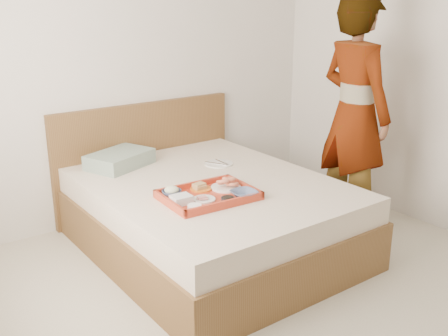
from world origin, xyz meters
TOP-DOWN VIEW (x-y plane):
  - ground at (0.00, 0.00)m, footprint 3.50×4.00m
  - wall_back at (0.00, 2.00)m, footprint 3.50×0.01m
  - bed at (0.02, 1.00)m, footprint 1.65×2.00m
  - headboard at (0.02, 1.97)m, footprint 1.65×0.06m
  - pillow at (-0.34, 1.71)m, footprint 0.57×0.48m
  - tray at (-0.17, 0.73)m, footprint 0.62×0.47m
  - prawn_plate at (0.01, 0.79)m, footprint 0.22×0.22m
  - navy_bowl_big at (0.01, 0.59)m, footprint 0.18×0.18m
  - sauce_dish at (-0.14, 0.57)m, footprint 0.09×0.09m
  - meat_plate at (-0.24, 0.69)m, footprint 0.16×0.16m
  - bread_plate at (-0.14, 0.87)m, footprint 0.15×0.15m
  - salad_bowl at (-0.37, 0.88)m, footprint 0.14×0.14m
  - plastic_tub at (-0.39, 0.73)m, footprint 0.13×0.11m
  - cheese_round at (-0.37, 0.60)m, footprint 0.09×0.09m
  - dinner_plate at (0.31, 1.30)m, footprint 0.25×0.25m
  - person at (1.19, 0.71)m, footprint 0.50×0.71m

SIDE VIEW (x-z plane):
  - ground at x=0.00m, z-range -0.01..0.01m
  - bed at x=0.02m, z-range 0.00..0.53m
  - headboard at x=0.02m, z-range 0.00..0.95m
  - dinner_plate at x=0.31m, z-range 0.53..0.54m
  - meat_plate at x=-0.24m, z-range 0.55..0.56m
  - bread_plate at x=-0.14m, z-range 0.55..0.56m
  - prawn_plate at x=0.01m, z-range 0.55..0.56m
  - tray at x=-0.17m, z-range 0.53..0.58m
  - cheese_round at x=-0.37m, z-range 0.55..0.58m
  - sauce_dish at x=-0.14m, z-range 0.55..0.58m
  - salad_bowl at x=-0.37m, z-range 0.55..0.59m
  - navy_bowl_big at x=0.01m, z-range 0.55..0.59m
  - plastic_tub at x=-0.39m, z-range 0.55..0.60m
  - pillow at x=-0.34m, z-range 0.53..0.65m
  - person at x=1.19m, z-range 0.00..1.85m
  - wall_back at x=0.00m, z-range 0.00..2.60m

